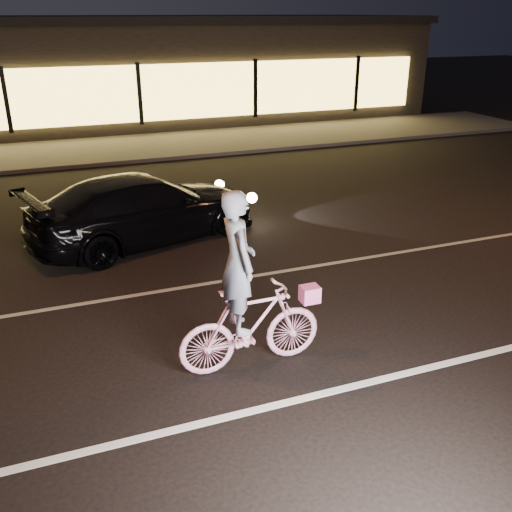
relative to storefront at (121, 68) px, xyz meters
name	(u,v)px	position (x,y,z in m)	size (l,w,h in m)	color
ground	(324,325)	(0.00, -18.97, -2.15)	(90.00, 90.00, 0.00)	black
lane_stripe_near	(378,380)	(0.00, -20.47, -2.14)	(60.00, 0.12, 0.01)	silver
lane_stripe_far	(274,273)	(0.00, -16.97, -2.14)	(60.00, 0.10, 0.01)	gray
sidewalk	(153,146)	(0.00, -5.97, -2.09)	(30.00, 4.00, 0.12)	#383533
storefront	(121,68)	(0.00, 0.00, 0.00)	(25.40, 8.42, 4.20)	black
cyclist	(247,308)	(-1.45, -19.56, -1.28)	(1.95, 0.67, 2.45)	#E2397A
sedan	(145,208)	(-1.83, -14.51, -1.46)	(5.08, 3.20, 1.37)	black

